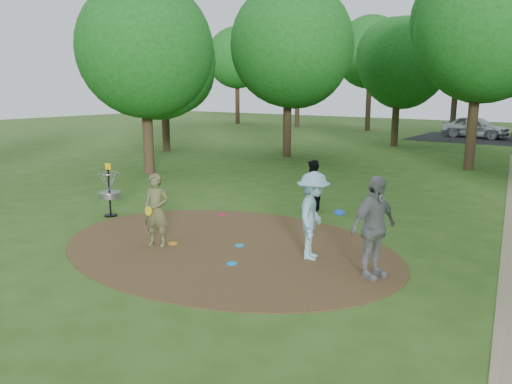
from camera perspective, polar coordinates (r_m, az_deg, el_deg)
The scene contains 13 objects.
ground at distance 11.71m, azimuth -3.40°, elevation -6.27°, with size 100.00×100.00×0.00m, color #2D5119.
dirt_clearing at distance 11.71m, azimuth -3.41°, elevation -6.22°, with size 8.40×8.40×0.02m, color #47301C.
player_observer_with_disc at distance 11.75m, azimuth -11.34°, elevation -2.07°, with size 0.72×0.59×1.72m.
player_throwing_with_disc at distance 10.72m, azimuth 6.52°, elevation -2.73°, with size 1.30×1.40×1.91m.
player_walking_with_disc at distance 14.87m, azimuth 6.45°, elevation 0.69°, with size 0.81×0.91×1.55m.
player_waiting_with_disc at distance 9.85m, azimuth 13.29°, elevation -3.96°, with size 0.85×1.28×2.02m.
disc_ground_cyan at distance 11.70m, azimuth -1.90°, elevation -6.11°, with size 0.22×0.22×0.02m, color #1B94DB.
disc_ground_blue at distance 10.55m, azimuth -2.78°, elevation -8.17°, with size 0.22×0.22×0.02m, color #0D90E1.
disc_ground_red at distance 14.47m, azimuth -3.89°, elevation -2.61°, with size 0.22×0.22×0.02m, color red.
car_left at distance 40.13m, azimuth 23.81°, elevation 6.81°, with size 1.86×4.62×1.57m, color #B8BDC0.
disc_ground_orange at distance 12.01m, azimuth -9.49°, elevation -5.81°, with size 0.22×0.22×0.02m, color orange.
disc_golf_basket at distance 14.82m, azimuth -16.45°, elevation 0.63°, with size 0.63×0.63×1.54m.
tree_ring at distance 19.75m, azimuth 21.22°, elevation 16.10°, with size 37.26×45.67×9.75m.
Camera 1 is at (6.96, -8.68, 3.65)m, focal length 35.00 mm.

